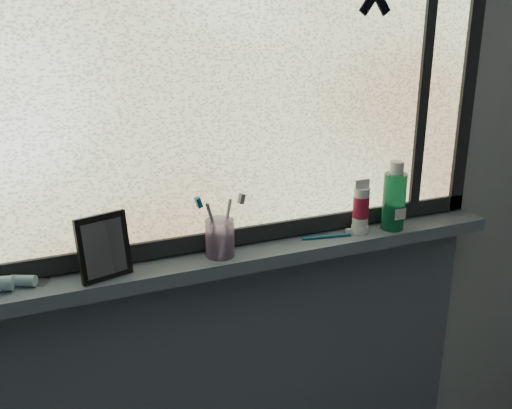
{
  "coord_description": "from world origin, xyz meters",
  "views": [
    {
      "loc": [
        -0.58,
        -0.16,
        1.66
      ],
      "look_at": [
        -0.06,
        1.05,
        1.22
      ],
      "focal_mm": 40.0,
      "sensor_mm": 36.0,
      "label": 1
    }
  ],
  "objects_px": {
    "mouthwash_bottle": "(394,196)",
    "cream_tube": "(361,205)",
    "vanity_mirror": "(104,247)",
    "toothbrush_cup": "(220,238)"
  },
  "relations": [
    {
      "from": "vanity_mirror",
      "to": "cream_tube",
      "type": "xyz_separation_m",
      "value": [
        0.77,
        0.01,
        0.01
      ]
    },
    {
      "from": "mouthwash_bottle",
      "to": "cream_tube",
      "type": "xyz_separation_m",
      "value": [
        -0.11,
        0.01,
        -0.02
      ]
    },
    {
      "from": "toothbrush_cup",
      "to": "mouthwash_bottle",
      "type": "bearing_deg",
      "value": -1.41
    },
    {
      "from": "vanity_mirror",
      "to": "mouthwash_bottle",
      "type": "bearing_deg",
      "value": -15.51
    },
    {
      "from": "mouthwash_bottle",
      "to": "cream_tube",
      "type": "distance_m",
      "value": 0.11
    },
    {
      "from": "vanity_mirror",
      "to": "mouthwash_bottle",
      "type": "relative_size",
      "value": 0.94
    },
    {
      "from": "cream_tube",
      "to": "toothbrush_cup",
      "type": "bearing_deg",
      "value": 179.88
    },
    {
      "from": "cream_tube",
      "to": "vanity_mirror",
      "type": "bearing_deg",
      "value": -179.04
    },
    {
      "from": "toothbrush_cup",
      "to": "cream_tube",
      "type": "relative_size",
      "value": 0.87
    },
    {
      "from": "vanity_mirror",
      "to": "cream_tube",
      "type": "bearing_deg",
      "value": -14.54
    }
  ]
}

